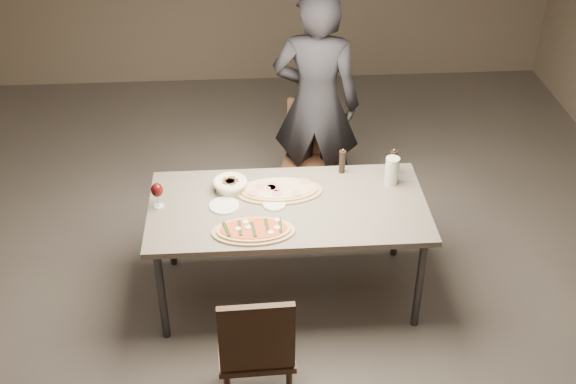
{
  "coord_description": "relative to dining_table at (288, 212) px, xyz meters",
  "views": [
    {
      "loc": [
        -0.25,
        -3.79,
        3.44
      ],
      "look_at": [
        0.0,
        0.0,
        0.85
      ],
      "focal_mm": 45.0,
      "sensor_mm": 36.0,
      "label": 1
    }
  ],
  "objects": [
    {
      "name": "ham_pizza",
      "position": [
        -0.05,
        0.15,
        0.07
      ],
      "size": [
        0.57,
        0.32,
        0.04
      ],
      "rotation": [
        0.0,
        0.0,
        0.03
      ],
      "color": "tan",
      "rests_on": "dining_table"
    },
    {
      "name": "wine_glass",
      "position": [
        -0.83,
        0.03,
        0.18
      ],
      "size": [
        0.08,
        0.08,
        0.18
      ],
      "rotation": [
        0.0,
        0.0,
        -0.07
      ],
      "color": "silver",
      "rests_on": "dining_table"
    },
    {
      "name": "side_plate",
      "position": [
        -0.41,
        0.01,
        0.06
      ],
      "size": [
        0.19,
        0.19,
        0.01
      ],
      "rotation": [
        0.0,
        0.0,
        0.07
      ],
      "color": "white",
      "rests_on": "dining_table"
    },
    {
      "name": "oil_dish",
      "position": [
        -0.09,
        -0.01,
        0.07
      ],
      "size": [
        0.14,
        0.14,
        0.02
      ],
      "rotation": [
        0.0,
        0.0,
        0.27
      ],
      "color": "white",
      "rests_on": "dining_table"
    },
    {
      "name": "pepper_mill_left",
      "position": [
        0.4,
        0.37,
        0.14
      ],
      "size": [
        0.05,
        0.05,
        0.19
      ],
      "rotation": [
        0.0,
        0.0,
        -0.29
      ],
      "color": "black",
      "rests_on": "dining_table"
    },
    {
      "name": "chair_near",
      "position": [
        -0.24,
        -0.98,
        -0.19
      ],
      "size": [
        0.44,
        0.44,
        0.9
      ],
      "rotation": [
        0.0,
        0.0,
        0.03
      ],
      "color": "#3F281A",
      "rests_on": "ground"
    },
    {
      "name": "dining_table",
      "position": [
        0.0,
        0.0,
        0.0
      ],
      "size": [
        1.8,
        0.9,
        0.75
      ],
      "color": "#70675C",
      "rests_on": "ground"
    },
    {
      "name": "diner",
      "position": [
        0.28,
        1.07,
        0.22
      ],
      "size": [
        0.74,
        0.57,
        1.83
      ],
      "primitive_type": "imported",
      "rotation": [
        0.0,
        0.0,
        2.93
      ],
      "color": "black",
      "rests_on": "ground"
    },
    {
      "name": "zucchini_pizza",
      "position": [
        -0.23,
        -0.28,
        0.07
      ],
      "size": [
        0.51,
        0.28,
        0.05
      ],
      "rotation": [
        0.0,
        0.0,
        -0.27
      ],
      "color": "tan",
      "rests_on": "dining_table"
    },
    {
      "name": "bread_basket",
      "position": [
        -0.37,
        0.19,
        0.11
      ],
      "size": [
        0.23,
        0.23,
        0.08
      ],
      "rotation": [
        0.0,
        0.0,
        0.19
      ],
      "color": "beige",
      "rests_on": "dining_table"
    },
    {
      "name": "room",
      "position": [
        0.0,
        0.0,
        0.71
      ],
      "size": [
        7.0,
        7.0,
        7.0
      ],
      "color": "#5F5852",
      "rests_on": "ground"
    },
    {
      "name": "carafe",
      "position": [
        0.71,
        0.21,
        0.15
      ],
      "size": [
        0.09,
        0.09,
        0.19
      ],
      "rotation": [
        0.0,
        0.0,
        0.13
      ],
      "color": "silver",
      "rests_on": "dining_table"
    },
    {
      "name": "chair_far",
      "position": [
        0.25,
        1.01,
        -0.18
      ],
      "size": [
        0.53,
        0.53,
        0.92
      ],
      "rotation": [
        0.0,
        0.0,
        2.89
      ],
      "color": "#3F281A",
      "rests_on": "ground"
    },
    {
      "name": "pepper_mill_right",
      "position": [
        0.74,
        0.33,
        0.15
      ],
      "size": [
        0.05,
        0.05,
        0.19
      ],
      "rotation": [
        0.0,
        0.0,
        0.24
      ],
      "color": "black",
      "rests_on": "dining_table"
    }
  ]
}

